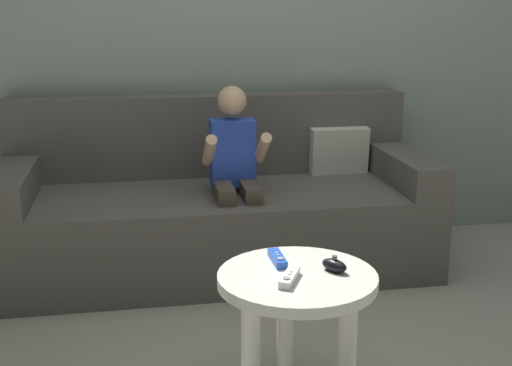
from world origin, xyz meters
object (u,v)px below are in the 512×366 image
(coffee_table, at_px, (296,302))
(person_seated_on_couch, at_px, (235,171))
(game_remote_white_near_edge, at_px, (289,278))
(nunchuk_black, at_px, (334,265))
(couch, at_px, (218,210))
(game_remote_blue_far_corner, at_px, (278,258))

(coffee_table, bearing_deg, person_seated_on_couch, 91.56)
(game_remote_white_near_edge, height_order, nunchuk_black, nunchuk_black)
(coffee_table, bearing_deg, nunchuk_black, -3.37)
(person_seated_on_couch, bearing_deg, couch, 109.34)
(person_seated_on_couch, height_order, coffee_table, person_seated_on_couch)
(couch, height_order, nunchuk_black, couch)
(coffee_table, height_order, game_remote_white_near_edge, game_remote_white_near_edge)
(game_remote_white_near_edge, xyz_separation_m, nunchuk_black, (0.16, 0.05, 0.01))
(game_remote_white_near_edge, distance_m, game_remote_blue_far_corner, 0.16)
(nunchuk_black, bearing_deg, coffee_table, 176.63)
(couch, relative_size, nunchuk_black, 20.68)
(coffee_table, xyz_separation_m, game_remote_blue_far_corner, (-0.04, 0.10, 0.11))
(couch, height_order, coffee_table, couch)
(coffee_table, relative_size, game_remote_blue_far_corner, 3.55)
(game_remote_white_near_edge, bearing_deg, game_remote_blue_far_corner, 90.73)
(couch, bearing_deg, game_remote_white_near_edge, -87.68)
(game_remote_white_near_edge, distance_m, nunchuk_black, 0.16)
(couch, relative_size, person_seated_on_couch, 2.26)
(couch, bearing_deg, person_seated_on_couch, -70.66)
(couch, height_order, game_remote_blue_far_corner, couch)
(nunchuk_black, bearing_deg, game_remote_blue_far_corner, 145.15)
(game_remote_white_near_edge, bearing_deg, nunchuk_black, 18.70)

